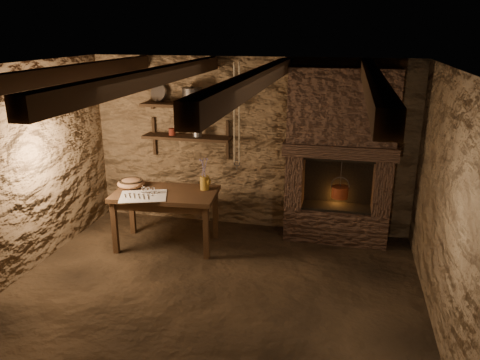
% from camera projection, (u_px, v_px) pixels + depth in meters
% --- Properties ---
extents(floor, '(4.50, 4.50, 0.00)m').
position_uv_depth(floor, '(210.00, 296.00, 5.05)').
color(floor, black).
rests_on(floor, ground).
extents(back_wall, '(4.50, 0.04, 2.40)m').
position_uv_depth(back_wall, '(249.00, 145.00, 6.53)').
color(back_wall, '#483522').
rests_on(back_wall, floor).
extents(front_wall, '(4.50, 0.04, 2.40)m').
position_uv_depth(front_wall, '(113.00, 297.00, 2.82)').
color(front_wall, '#483522').
rests_on(front_wall, floor).
extents(left_wall, '(0.04, 4.00, 2.40)m').
position_uv_depth(left_wall, '(12.00, 176.00, 5.15)').
color(left_wall, '#483522').
rests_on(left_wall, floor).
extents(right_wall, '(0.04, 4.00, 2.40)m').
position_uv_depth(right_wall, '(448.00, 209.00, 4.20)').
color(right_wall, '#483522').
rests_on(right_wall, floor).
extents(ceiling, '(4.50, 4.00, 0.04)m').
position_uv_depth(ceiling, '(205.00, 68.00, 4.31)').
color(ceiling, black).
rests_on(ceiling, back_wall).
extents(beam_far_left, '(0.14, 3.95, 0.16)m').
position_uv_depth(beam_far_left, '(61.00, 75.00, 4.65)').
color(beam_far_left, black).
rests_on(beam_far_left, ceiling).
extents(beam_mid_left, '(0.14, 3.95, 0.16)m').
position_uv_depth(beam_mid_left, '(155.00, 77.00, 4.44)').
color(beam_mid_left, black).
rests_on(beam_mid_left, ceiling).
extents(beam_mid_right, '(0.14, 3.95, 0.16)m').
position_uv_depth(beam_mid_right, '(258.00, 79.00, 4.23)').
color(beam_mid_right, black).
rests_on(beam_mid_right, ceiling).
extents(beam_far_right, '(0.14, 3.95, 0.16)m').
position_uv_depth(beam_far_right, '(373.00, 82.00, 4.02)').
color(beam_far_right, black).
rests_on(beam_far_right, ceiling).
extents(shelf_lower, '(1.25, 0.30, 0.04)m').
position_uv_depth(shelf_lower, '(187.00, 137.00, 6.53)').
color(shelf_lower, black).
rests_on(shelf_lower, back_wall).
extents(shelf_upper, '(1.25, 0.30, 0.04)m').
position_uv_depth(shelf_upper, '(186.00, 105.00, 6.39)').
color(shelf_upper, black).
rests_on(shelf_upper, back_wall).
extents(hearth, '(1.43, 0.51, 2.30)m').
position_uv_depth(hearth, '(340.00, 152.00, 6.04)').
color(hearth, '#38251C').
rests_on(hearth, floor).
extents(work_table, '(1.37, 0.86, 0.75)m').
position_uv_depth(work_table, '(167.00, 217.00, 6.11)').
color(work_table, '#382313').
rests_on(work_table, floor).
extents(linen_cloth, '(0.69, 0.62, 0.01)m').
position_uv_depth(linen_cloth, '(143.00, 196.00, 5.83)').
color(linen_cloth, silver).
rests_on(linen_cloth, work_table).
extents(pewter_cutlery_row, '(0.51, 0.33, 0.01)m').
position_uv_depth(pewter_cutlery_row, '(143.00, 196.00, 5.81)').
color(pewter_cutlery_row, '#9B9A8D').
rests_on(pewter_cutlery_row, linen_cloth).
extents(drinking_glasses, '(0.18, 0.05, 0.07)m').
position_uv_depth(drinking_glasses, '(148.00, 190.00, 5.92)').
color(drinking_glasses, white).
rests_on(drinking_glasses, linen_cloth).
extents(stoneware_jug, '(0.14, 0.14, 0.42)m').
position_uv_depth(stoneware_jug, '(205.00, 176.00, 6.04)').
color(stoneware_jug, olive).
rests_on(stoneware_jug, work_table).
extents(wooden_bowl, '(0.46, 0.46, 0.13)m').
position_uv_depth(wooden_bowl, '(131.00, 183.00, 6.19)').
color(wooden_bowl, '#A47047').
rests_on(wooden_bowl, work_table).
extents(iron_stockpot, '(0.32, 0.32, 0.20)m').
position_uv_depth(iron_stockpot, '(192.00, 97.00, 6.34)').
color(iron_stockpot, '#322F2D').
rests_on(iron_stockpot, shelf_upper).
extents(tin_pan, '(0.27, 0.18, 0.25)m').
position_uv_depth(tin_pan, '(159.00, 93.00, 6.53)').
color(tin_pan, gray).
rests_on(tin_pan, shelf_upper).
extents(small_kettle, '(0.19, 0.16, 0.18)m').
position_uv_depth(small_kettle, '(197.00, 132.00, 6.48)').
color(small_kettle, gray).
rests_on(small_kettle, shelf_lower).
extents(rusty_tin, '(0.13, 0.13, 0.10)m').
position_uv_depth(rusty_tin, '(172.00, 132.00, 6.56)').
color(rusty_tin, '#5E1C12').
rests_on(rusty_tin, shelf_lower).
extents(red_pot, '(0.25, 0.25, 0.54)m').
position_uv_depth(red_pot, '(340.00, 191.00, 6.15)').
color(red_pot, maroon).
rests_on(red_pot, hearth).
extents(hanging_ropes, '(0.08, 0.08, 1.20)m').
position_uv_depth(hanging_ropes, '(237.00, 114.00, 5.46)').
color(hanging_ropes, beige).
rests_on(hanging_ropes, ceiling).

